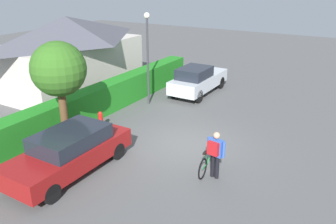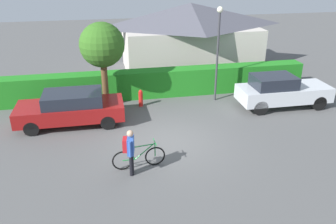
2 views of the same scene
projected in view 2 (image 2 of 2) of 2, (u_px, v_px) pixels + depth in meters
name	position (u px, v px, depth m)	size (l,w,h in m)	color
ground_plane	(167.00, 141.00, 13.34)	(60.00, 60.00, 0.00)	#535353
hedge_row	(149.00, 83.00, 17.42)	(16.32, 0.90, 1.35)	#1F7B1E
house_distant	(190.00, 36.00, 21.27)	(8.39, 4.75, 4.02)	beige
parked_car_near	(71.00, 108.00, 14.43)	(4.38, 1.78, 1.42)	maroon
parked_car_far	(281.00, 91.00, 16.11)	(4.25, 1.63, 1.56)	silver
bicycle	(139.00, 157.00, 11.51)	(1.79, 0.50, 0.90)	black
person_rider	(130.00, 148.00, 10.93)	(0.40, 0.64, 1.58)	black
street_lamp	(218.00, 42.00, 16.04)	(0.28, 0.28, 4.47)	#38383D
tree_kerbside	(102.00, 46.00, 15.36)	(2.00, 2.00, 3.92)	brown
fire_hydrant	(141.00, 98.00, 16.33)	(0.20, 0.20, 0.81)	red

